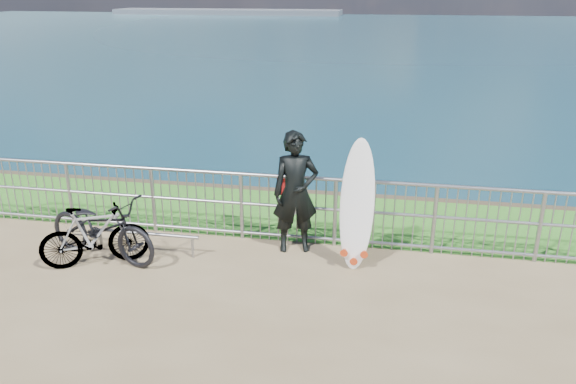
% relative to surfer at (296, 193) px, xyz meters
% --- Properties ---
extents(grass_strip, '(120.00, 120.00, 0.00)m').
position_rel_surfer_xyz_m(grass_strip, '(-0.42, 1.35, -0.93)').
color(grass_strip, '#2C7821').
rests_on(grass_strip, ground).
extents(seascape, '(260.00, 260.00, 5.00)m').
position_rel_surfer_xyz_m(seascape, '(-44.17, 146.14, -4.97)').
color(seascape, brown).
rests_on(seascape, ground).
extents(railing, '(10.06, 0.10, 1.13)m').
position_rel_surfer_xyz_m(railing, '(-0.40, 0.25, -0.36)').
color(railing, '#919499').
rests_on(railing, ground).
extents(surfer, '(0.78, 0.62, 1.88)m').
position_rel_surfer_xyz_m(surfer, '(0.00, 0.00, 0.00)').
color(surfer, black).
rests_on(surfer, ground).
extents(surfboard, '(0.52, 0.47, 1.89)m').
position_rel_surfer_xyz_m(surfboard, '(0.95, -0.33, -0.07)').
color(surfboard, white).
rests_on(surfboard, ground).
extents(bicycle_near, '(2.03, 1.14, 1.01)m').
position_rel_surfer_xyz_m(bicycle_near, '(-2.77, -0.83, -0.44)').
color(bicycle_near, black).
rests_on(bicycle_near, ground).
extents(bicycle_far, '(1.57, 1.10, 0.93)m').
position_rel_surfer_xyz_m(bicycle_far, '(-2.78, -1.04, -0.48)').
color(bicycle_far, black).
rests_on(bicycle_far, ground).
extents(bike_rack, '(1.70, 0.05, 0.35)m').
position_rel_surfer_xyz_m(bike_rack, '(-2.22, -0.56, -0.65)').
color(bike_rack, '#919499').
rests_on(bike_rack, ground).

